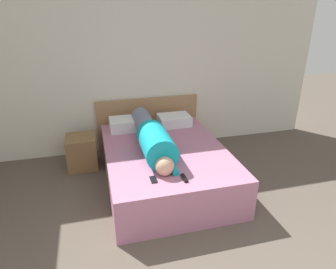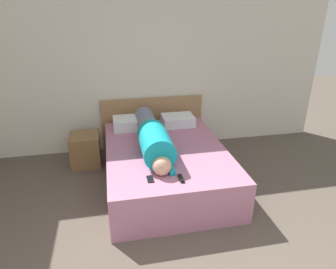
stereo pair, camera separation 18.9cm
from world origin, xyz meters
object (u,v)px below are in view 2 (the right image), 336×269
bed (166,165)px  person_lying (153,137)px  cell_phone (150,179)px  tv_remote (181,178)px  pillow_second (178,120)px  pillow_near_headboard (130,123)px  nightstand (86,150)px

bed → person_lying: 0.44m
person_lying → cell_phone: person_lying is taller
cell_phone → tv_remote: bearing=-10.8°
person_lying → pillow_second: person_lying is taller
pillow_near_headboard → cell_phone: size_ratio=3.78×
person_lying → nightstand: bearing=142.6°
tv_remote → nightstand: bearing=126.0°
pillow_second → tv_remote: bearing=-101.9°
tv_remote → cell_phone: 0.32m
bed → tv_remote: 0.81m
bed → pillow_near_headboard: pillow_near_headboard is taller
bed → cell_phone: size_ratio=15.62×
bed → nightstand: 1.26m
person_lying → pillow_second: bearing=56.0°
nightstand → pillow_near_headboard: 0.76m
bed → pillow_second: (0.33, 0.75, 0.32)m
tv_remote → pillow_second: bearing=78.1°
nightstand → pillow_near_headboard: size_ratio=0.95×
cell_phone → nightstand: bearing=118.1°
tv_remote → cell_phone: tv_remote is taller
pillow_near_headboard → tv_remote: bearing=-75.4°
pillow_near_headboard → nightstand: bearing=-175.6°
pillow_near_headboard → pillow_second: bearing=0.0°
pillow_second → cell_phone: size_ratio=3.59×
person_lying → pillow_second: (0.49, 0.73, -0.09)m
person_lying → cell_phone: (-0.14, -0.72, -0.15)m
person_lying → pillow_near_headboard: 0.77m
pillow_near_headboard → bed: bearing=-63.0°
pillow_near_headboard → pillow_second: size_ratio=1.05×
pillow_near_headboard → cell_phone: bearing=-86.9°
bed → pillow_second: pillow_second is taller
nightstand → tv_remote: size_ratio=3.12×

